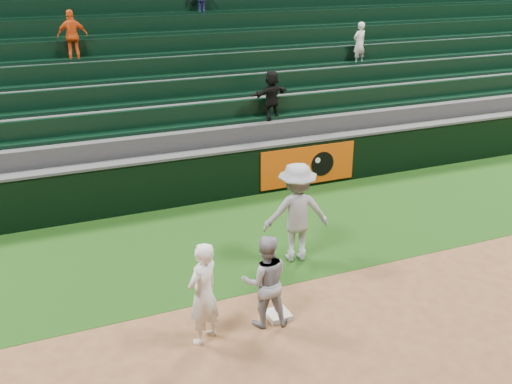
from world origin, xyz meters
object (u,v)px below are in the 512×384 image
(base_coach, at_px, (297,213))
(first_baseman, at_px, (203,294))
(first_base, at_px, (278,315))
(baserunner, at_px, (265,281))

(base_coach, bearing_deg, first_baseman, 47.85)
(first_base, xyz_separation_m, first_baseman, (-1.30, -0.12, 0.79))
(first_baseman, bearing_deg, base_coach, -175.39)
(first_base, relative_size, base_coach, 0.19)
(first_baseman, bearing_deg, baserunner, 151.23)
(first_base, relative_size, baserunner, 0.24)
(first_baseman, height_order, base_coach, base_coach)
(first_baseman, bearing_deg, first_base, 153.52)
(first_base, height_order, base_coach, base_coach)
(first_base, height_order, baserunner, baserunner)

